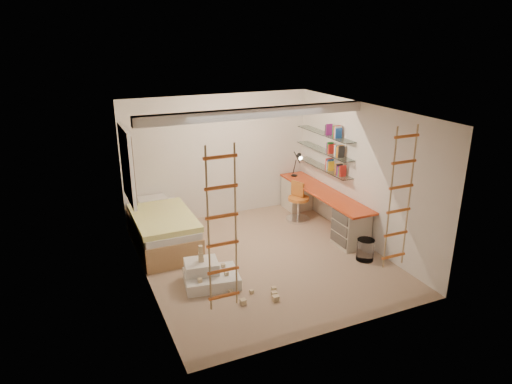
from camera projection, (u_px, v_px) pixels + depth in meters
name	position (u px, v px, depth m)	size (l,w,h in m)	color
floor	(263.00, 259.00, 8.03)	(4.50, 4.50, 0.00)	#967760
ceiling_beam	(256.00, 113.00, 7.45)	(4.00, 0.18, 0.16)	white
window_frame	(127.00, 165.00, 8.06)	(0.06, 1.15, 1.35)	white
window_blind	(129.00, 165.00, 8.07)	(0.02, 1.00, 1.20)	#4C2D1E
rope_ladder_left	(222.00, 230.00, 5.50)	(0.41, 0.04, 2.13)	orange
rope_ladder_right	(400.00, 199.00, 6.53)	(0.41, 0.04, 2.13)	#CF6023
waste_bin	(365.00, 250.00, 7.94)	(0.31, 0.31, 0.38)	white
desk	(322.00, 207.00, 9.29)	(0.56, 2.80, 0.75)	red
shelves	(324.00, 151.00, 9.22)	(0.25, 1.80, 0.71)	white
bed	(163.00, 229.00, 8.41)	(1.02, 2.00, 0.69)	#AD7F51
task_lamp	(298.00, 161.00, 9.86)	(0.14, 0.36, 0.57)	black
swivel_chair	(298.00, 206.00, 9.57)	(0.63, 0.63, 0.84)	orange
play_platform	(209.00, 275.00, 7.20)	(0.93, 0.77, 0.37)	silver
toy_blocks	(236.00, 279.00, 6.98)	(1.12, 1.03, 0.64)	#CCB284
books	(324.00, 147.00, 9.19)	(0.14, 0.64, 0.92)	red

